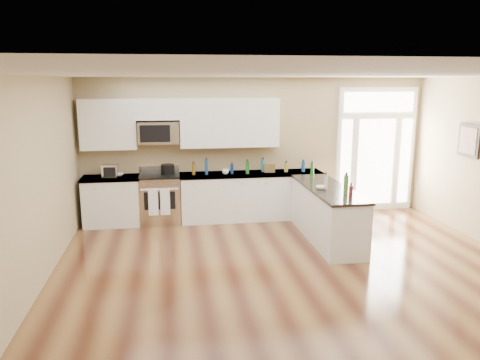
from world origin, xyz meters
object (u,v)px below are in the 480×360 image
(peninsula_cabinet, at_px, (327,215))
(stockpot, at_px, (168,169))
(toaster_oven, at_px, (110,171))
(kitchen_range, at_px, (160,199))

(peninsula_cabinet, xyz_separation_m, stockpot, (-2.72, 1.54, 0.62))
(peninsula_cabinet, xyz_separation_m, toaster_oven, (-3.80, 1.42, 0.63))
(kitchen_range, bearing_deg, toaster_oven, -178.52)
(kitchen_range, height_order, stockpot, stockpot)
(toaster_oven, bearing_deg, peninsula_cabinet, -15.05)
(peninsula_cabinet, distance_m, stockpot, 3.19)
(peninsula_cabinet, bearing_deg, kitchen_range, 153.36)
(kitchen_range, distance_m, toaster_oven, 1.08)
(stockpot, bearing_deg, kitchen_range, -151.23)
(stockpot, relative_size, toaster_oven, 0.92)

